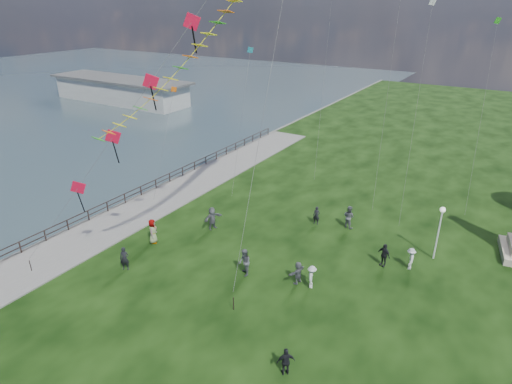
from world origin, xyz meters
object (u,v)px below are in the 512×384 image
Objects in this scene: person_3 at (286,361)px; person_7 at (349,217)px; person_0 at (125,259)px; person_2 at (312,277)px; person_1 at (244,262)px; pier_pavilion at (120,90)px; person_6 at (316,215)px; lamppost at (440,222)px; person_8 at (411,259)px; person_5 at (212,218)px; person_9 at (384,255)px; person_10 at (153,231)px; person_11 at (298,273)px.

person_3 is 0.83× the size of person_7.
person_0 reaches higher than person_2.
person_1 reaches higher than person_0.
person_7 is at bearing -25.05° from pier_pavilion.
pier_pavilion is 19.39× the size of person_6.
person_3 is (13.68, -2.24, -0.07)m from person_0.
lamppost reaches higher than person_2.
person_7 is at bearing -129.39° from person_8.
person_6 is at bearing 177.61° from lamppost.
person_7 is (2.46, 0.84, 0.18)m from person_6.
lamppost is 2.15× the size of person_7.
person_5 is 13.52m from person_9.
person_1 is 1.02× the size of person_7.
person_3 is 0.83× the size of person_5.
lamppost is 2.11× the size of person_1.
person_2 is at bearing -73.51° from person_6.
person_6 is 7.28m from person_9.
person_3 is at bearing -105.58° from lamppost.
pier_pavilion is 55.26m from person_5.
person_9 is (-2.86, -2.82, -2.09)m from lamppost.
person_9 is at bearing -98.89° from person_10.
pier_pavilion is 58.88m from person_0.
person_11 is at bearing -114.28° from person_10.
person_2 is 0.83× the size of person_7.
pier_pavilion reaches higher than person_6.
person_5 reaches higher than person_8.
pier_pavilion is 65.38m from person_2.
person_1 reaches higher than person_7.
pier_pavilion reaches higher than person_11.
lamppost is at bearing -61.16° from person_2.
person_9 reaches higher than person_3.
lamppost is 13.86m from person_1.
person_1 reaches higher than person_2.
person_0 is 0.99× the size of person_9.
person_10 is (-8.27, -0.09, 0.01)m from person_1.
person_3 is 16.12m from person_6.
person_1 is 4.57m from person_2.
person_9 is at bearing -78.79° from person_8.
person_8 is (2.96, 12.63, -0.00)m from person_3.
person_8 is (9.31, 6.62, -0.18)m from person_1.
person_7 is 5.75m from person_9.
person_11 is (-0.97, -0.04, -0.00)m from person_2.
person_2 reaches higher than person_6.
lamppost is 2.61× the size of person_2.
person_2 is at bearing -31.86° from pier_pavilion.
person_8 is (16.64, 10.39, -0.07)m from person_0.
lamppost is 4.53m from person_9.
lamppost is at bearing 3.27° from person_0.
person_7 is at bearing 19.79° from person_0.
person_0 is at bearing -128.80° from person_6.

